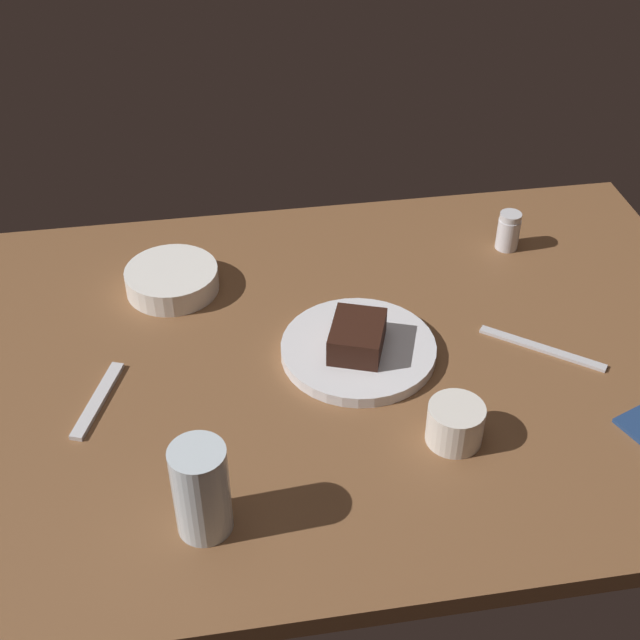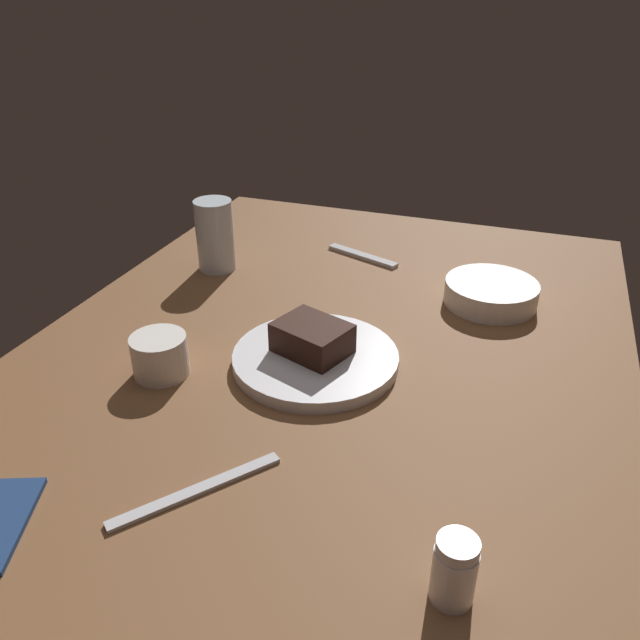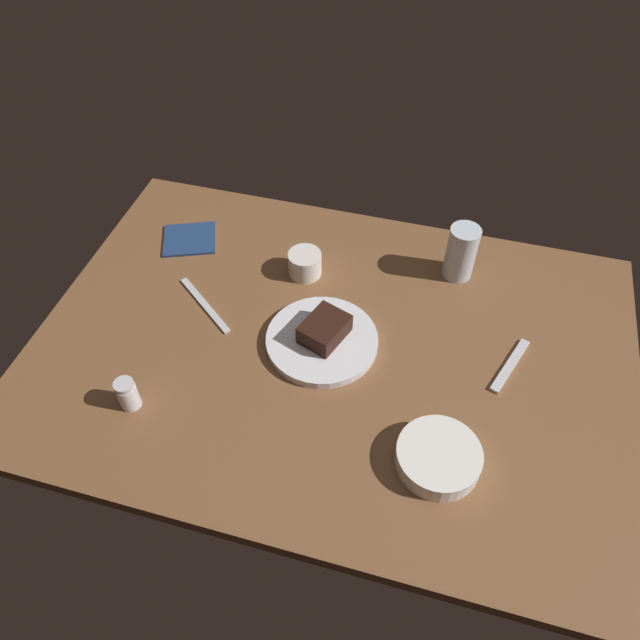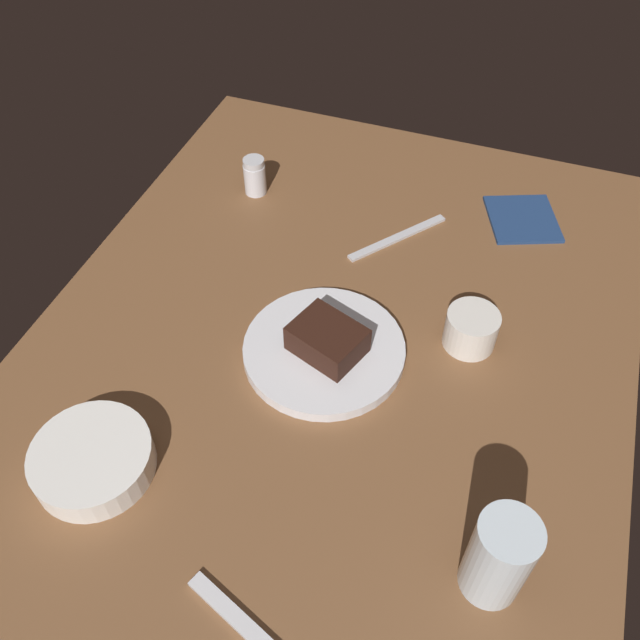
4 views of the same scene
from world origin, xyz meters
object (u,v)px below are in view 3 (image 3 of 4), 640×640
(side_bowl, at_px, (438,457))
(dessert_spoon, at_px, (510,365))
(chocolate_cake_slice, at_px, (324,329))
(butter_knife, at_px, (205,305))
(salt_shaker, at_px, (128,394))
(dessert_plate, at_px, (322,339))
(folded_napkin, at_px, (190,239))
(coffee_cup, at_px, (305,264))
(water_glass, at_px, (461,252))

(side_bowl, xyz_separation_m, dessert_spoon, (0.11, 0.25, -0.02))
(chocolate_cake_slice, xyz_separation_m, butter_knife, (-0.27, 0.03, -0.04))
(butter_knife, bearing_deg, salt_shaker, 120.29)
(dessert_spoon, distance_m, butter_knife, 0.64)
(dessert_plate, bearing_deg, butter_knife, 173.92)
(folded_napkin, bearing_deg, coffee_cup, -6.37)
(salt_shaker, height_order, side_bowl, salt_shaker)
(chocolate_cake_slice, height_order, folded_napkin, chocolate_cake_slice)
(dessert_plate, relative_size, folded_napkin, 1.89)
(dessert_plate, relative_size, water_glass, 1.79)
(dessert_plate, height_order, chocolate_cake_slice, chocolate_cake_slice)
(dessert_plate, relative_size, coffee_cup, 3.06)
(coffee_cup, distance_m, folded_napkin, 0.30)
(chocolate_cake_slice, relative_size, side_bowl, 0.64)
(dessert_plate, distance_m, chocolate_cake_slice, 0.03)
(coffee_cup, xyz_separation_m, dessert_spoon, (0.46, -0.15, -0.02))
(water_glass, distance_m, dessert_spoon, 0.28)
(dessert_spoon, bearing_deg, chocolate_cake_slice, 115.91)
(butter_knife, bearing_deg, side_bowl, -166.11)
(water_glass, relative_size, butter_knife, 0.67)
(side_bowl, relative_size, butter_knife, 0.78)
(dessert_plate, xyz_separation_m, folded_napkin, (-0.39, 0.22, -0.01))
(chocolate_cake_slice, distance_m, dessert_spoon, 0.37)
(salt_shaker, bearing_deg, dessert_spoon, 22.24)
(butter_knife, bearing_deg, dessert_spoon, -141.31)
(chocolate_cake_slice, distance_m, folded_napkin, 0.45)
(butter_knife, height_order, folded_napkin, folded_napkin)
(water_glass, relative_size, coffee_cup, 1.71)
(dessert_plate, height_order, dessert_spoon, dessert_plate)
(side_bowl, relative_size, folded_napkin, 1.23)
(dessert_plate, xyz_separation_m, dessert_spoon, (0.37, 0.04, -0.01))
(butter_knife, bearing_deg, folded_napkin, -20.15)
(chocolate_cake_slice, height_order, dessert_spoon, chocolate_cake_slice)
(chocolate_cake_slice, xyz_separation_m, side_bowl, (0.26, -0.21, -0.02))
(dessert_plate, relative_size, salt_shaker, 3.37)
(water_glass, relative_size, folded_napkin, 1.05)
(dessert_plate, distance_m, salt_shaker, 0.39)
(dessert_plate, bearing_deg, dessert_spoon, 5.70)
(coffee_cup, relative_size, dessert_spoon, 0.50)
(coffee_cup, height_order, folded_napkin, coffee_cup)
(water_glass, xyz_separation_m, coffee_cup, (-0.33, -0.09, -0.04))
(coffee_cup, relative_size, folded_napkin, 0.62)
(coffee_cup, bearing_deg, side_bowl, -47.88)
(chocolate_cake_slice, distance_m, water_glass, 0.36)
(side_bowl, bearing_deg, salt_shaker, -176.88)
(side_bowl, bearing_deg, folded_napkin, 146.83)
(salt_shaker, xyz_separation_m, coffee_cup, (0.22, 0.42, -0.01))
(butter_knife, xyz_separation_m, folded_napkin, (-0.12, 0.19, 0.00))
(dessert_spoon, height_order, folded_napkin, dessert_spoon)
(dessert_spoon, bearing_deg, folded_napkin, 97.20)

